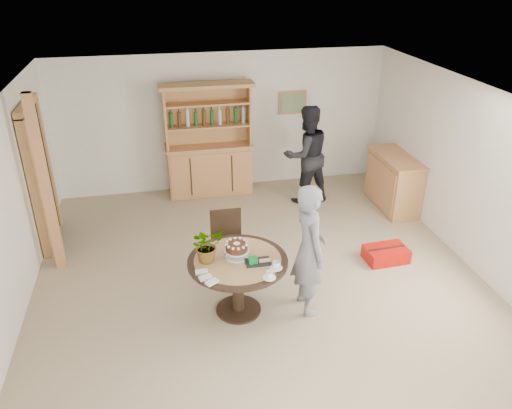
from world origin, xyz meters
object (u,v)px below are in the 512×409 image
object	(u,v)px
hutch	(209,157)
dining_table	(238,270)
adult_person	(306,155)
dining_chair	(227,240)
sideboard	(394,182)
teen_boy	(309,250)
red_suitcase	(386,254)

from	to	relation	value
hutch	dining_table	world-z (taller)	hutch
dining_table	adult_person	bearing A→B (deg)	59.01
dining_table	dining_chair	distance (m)	0.83
sideboard	dining_table	distance (m)	3.89
teen_boy	dining_chair	bearing A→B (deg)	40.00
hutch	dining_chair	distance (m)	2.72
red_suitcase	adult_person	bearing A→B (deg)	101.82
teen_boy	red_suitcase	distance (m)	1.81
hutch	teen_boy	size ratio (longest dim) A/B	1.21
sideboard	adult_person	xyz separation A→B (m)	(-1.42, 0.55, 0.40)
adult_person	dining_table	bearing A→B (deg)	46.89
hutch	dining_table	distance (m)	3.54
hutch	red_suitcase	distance (m)	3.64
sideboard	red_suitcase	size ratio (longest dim) A/B	2.02
dining_table	dining_chair	size ratio (longest dim) A/B	1.27
hutch	teen_boy	world-z (taller)	hutch
hutch	dining_chair	bearing A→B (deg)	-92.02
sideboard	dining_table	bearing A→B (deg)	-143.75
hutch	red_suitcase	bearing A→B (deg)	-52.30
dining_chair	adult_person	xyz separation A→B (m)	(1.71, 2.02, 0.34)
dining_table	adult_person	world-z (taller)	adult_person
sideboard	red_suitcase	distance (m)	1.85
hutch	adult_person	world-z (taller)	hutch
teen_boy	hutch	bearing A→B (deg)	9.27
dining_table	teen_boy	xyz separation A→B (m)	(0.85, -0.10, 0.24)
dining_chair	sideboard	bearing A→B (deg)	25.31
sideboard	red_suitcase	world-z (taller)	sideboard
sideboard	adult_person	size ratio (longest dim) A/B	0.72
adult_person	red_suitcase	world-z (taller)	adult_person
dining_chair	adult_person	bearing A→B (deg)	49.93
dining_table	red_suitcase	distance (m)	2.45
teen_boy	sideboard	bearing A→B (deg)	-46.04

